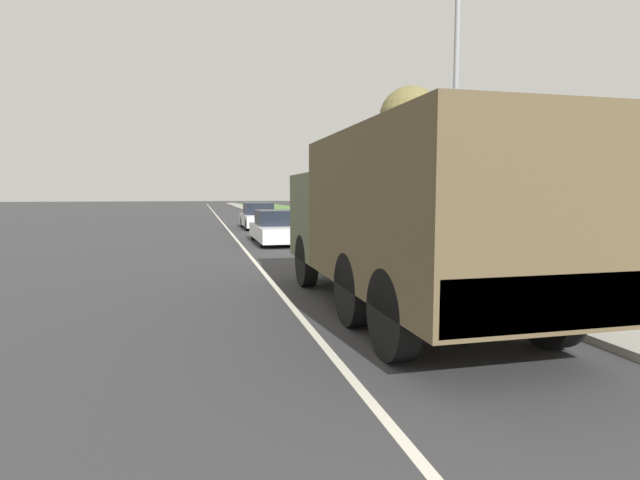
{
  "coord_description": "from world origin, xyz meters",
  "views": [
    {
      "loc": [
        -1.65,
        0.71,
        2.1
      ],
      "look_at": [
        0.73,
        10.45,
        1.15
      ],
      "focal_mm": 28.0,
      "sensor_mm": 36.0,
      "label": 1
    }
  ],
  "objects_px": {
    "car_second_ahead": "(258,217)",
    "lamp_post": "(448,98)",
    "military_truck": "(406,215)",
    "car_nearest_ahead": "(277,228)",
    "pickup_truck": "(500,229)"
  },
  "relations": [
    {
      "from": "military_truck",
      "to": "car_second_ahead",
      "type": "relative_size",
      "value": 1.58
    },
    {
      "from": "military_truck",
      "to": "car_nearest_ahead",
      "type": "bearing_deg",
      "value": 91.39
    },
    {
      "from": "car_second_ahead",
      "to": "lamp_post",
      "type": "height_order",
      "value": "lamp_post"
    },
    {
      "from": "car_nearest_ahead",
      "to": "lamp_post",
      "type": "height_order",
      "value": "lamp_post"
    },
    {
      "from": "car_nearest_ahead",
      "to": "pickup_truck",
      "type": "relative_size",
      "value": 0.95
    },
    {
      "from": "car_second_ahead",
      "to": "pickup_truck",
      "type": "xyz_separation_m",
      "value": [
        6.21,
        -14.95,
        0.23
      ]
    },
    {
      "from": "military_truck",
      "to": "car_nearest_ahead",
      "type": "height_order",
      "value": "military_truck"
    },
    {
      "from": "military_truck",
      "to": "lamp_post",
      "type": "xyz_separation_m",
      "value": [
        2.71,
        3.71,
        2.77
      ]
    },
    {
      "from": "military_truck",
      "to": "lamp_post",
      "type": "bearing_deg",
      "value": 53.79
    },
    {
      "from": "military_truck",
      "to": "car_second_ahead",
      "type": "xyz_separation_m",
      "value": [
        -0.03,
        21.46,
        -1.03
      ]
    },
    {
      "from": "military_truck",
      "to": "pickup_truck",
      "type": "height_order",
      "value": "military_truck"
    },
    {
      "from": "car_second_ahead",
      "to": "pickup_truck",
      "type": "height_order",
      "value": "pickup_truck"
    },
    {
      "from": "military_truck",
      "to": "pickup_truck",
      "type": "xyz_separation_m",
      "value": [
        6.18,
        6.51,
        -0.8
      ]
    },
    {
      "from": "car_nearest_ahead",
      "to": "pickup_truck",
      "type": "bearing_deg",
      "value": -43.41
    },
    {
      "from": "pickup_truck",
      "to": "car_second_ahead",
      "type": "bearing_deg",
      "value": 112.55
    }
  ]
}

